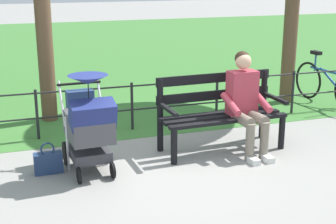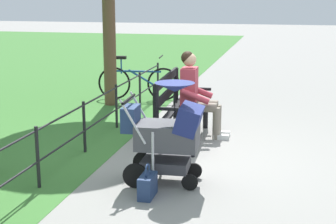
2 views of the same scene
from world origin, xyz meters
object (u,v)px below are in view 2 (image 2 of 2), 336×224
at_px(bicycle, 138,82).
at_px(handbag, 148,185).
at_px(stroller, 168,132).
at_px(park_bench, 178,105).
at_px(person_on_bench, 196,92).

bearing_deg(bicycle, handbag, 17.43).
bearing_deg(bicycle, stroller, 20.47).
distance_m(park_bench, person_on_bench, 0.37).
xyz_separation_m(person_on_bench, handbag, (2.45, -0.08, -0.55)).
bearing_deg(handbag, bicycle, -162.57).
xyz_separation_m(stroller, handbag, (0.46, -0.11, -0.47)).
bearing_deg(park_bench, stroller, 8.46).
relative_size(handbag, bicycle, 0.22).
height_order(stroller, bicycle, stroller).
distance_m(person_on_bench, handbag, 2.51).
relative_size(park_bench, stroller, 1.41).
height_order(park_bench, person_on_bench, person_on_bench).
height_order(stroller, handbag, stroller).
bearing_deg(person_on_bench, stroller, 0.97).
xyz_separation_m(handbag, bicycle, (-4.83, -1.52, 0.24)).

